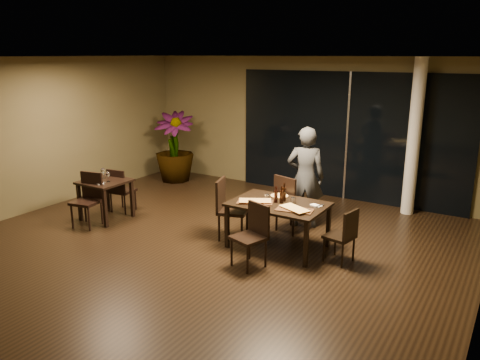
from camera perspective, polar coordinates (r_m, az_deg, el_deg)
name	(u,v)px	position (r m, az deg, el deg)	size (l,w,h in m)	color
ground	(199,251)	(7.60, -5.04, -8.56)	(8.00, 8.00, 0.00)	black
wall_back	(306,125)	(10.59, 8.07, 6.60)	(8.00, 0.10, 3.00)	brown
wall_left	(31,135)	(10.07, -24.12, 4.99)	(0.10, 8.00, 3.00)	brown
ceiling	(194,56)	(6.96, -5.64, 14.85)	(8.00, 8.00, 0.04)	silver
window_panel	(348,137)	(10.17, 13.00, 5.15)	(5.00, 0.06, 2.70)	black
column	(414,138)	(9.49, 20.45, 4.81)	(0.24, 0.24, 3.00)	silver
main_table	(278,208)	(7.49, 4.68, -3.36)	(1.50, 1.00, 0.75)	black
side_table	(105,187)	(9.15, -16.12, -0.83)	(0.80, 0.80, 0.75)	black
chair_main_far	(289,201)	(8.17, 6.02, -2.56)	(0.59, 0.59, 1.03)	black
chair_main_near	(253,232)	(6.90, 1.58, -6.31)	(0.54, 0.54, 0.94)	black
chair_main_left	(228,206)	(7.89, -1.49, -3.13)	(0.60, 0.60, 1.03)	black
chair_main_right	(344,233)	(7.14, 12.57, -6.38)	(0.46, 0.46, 0.84)	black
chair_side_far	(120,188)	(9.48, -14.42, -0.97)	(0.45, 0.45, 0.88)	black
chair_side_near	(89,196)	(8.93, -17.96, -1.91)	(0.53, 0.53, 0.97)	black
diner	(305,177)	(8.42, 7.99, 0.32)	(0.62, 0.41, 1.83)	#2C2E31
potted_plant	(174,147)	(11.54, -8.01, 4.01)	(0.92, 0.92, 1.70)	#1E4F1A
pizza_board_left	(255,202)	(7.47, 1.85, -2.71)	(0.57, 0.28, 0.01)	#402514
pizza_board_right	(295,210)	(7.15, 6.67, -3.64)	(0.55, 0.28, 0.01)	#3E2414
oblong_pizza_left	(255,201)	(7.47, 1.85, -2.59)	(0.49, 0.22, 0.02)	maroon
oblong_pizza_right	(295,209)	(7.15, 6.67, -3.51)	(0.46, 0.21, 0.02)	maroon
round_pizza	(279,196)	(7.81, 4.82, -1.96)	(0.29, 0.29, 0.01)	#C84316
bottle_a	(276,194)	(7.46, 4.40, -1.76)	(0.06, 0.06, 0.26)	black
bottle_b	(282,195)	(7.44, 5.09, -1.78)	(0.06, 0.06, 0.28)	black
bottle_c	(284,192)	(7.54, 5.40, -1.47)	(0.07, 0.07, 0.30)	black
tumbler_left	(267,197)	(7.64, 3.31, -2.05)	(0.07, 0.07, 0.08)	white
tumbler_right	(293,200)	(7.48, 6.49, -2.49)	(0.08, 0.08, 0.09)	white
napkin_near	(304,210)	(7.15, 7.77, -3.69)	(0.18, 0.10, 0.01)	white
napkin_far	(316,206)	(7.40, 9.26, -3.09)	(0.18, 0.10, 0.01)	white
wine_glass_a	(103,173)	(9.27, -16.33, 0.78)	(0.08, 0.08, 0.19)	white
wine_glass_b	(108,177)	(9.00, -15.80, 0.35)	(0.08, 0.08, 0.18)	white
side_napkin	(99,183)	(8.92, -16.83, -0.39)	(0.18, 0.11, 0.01)	white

